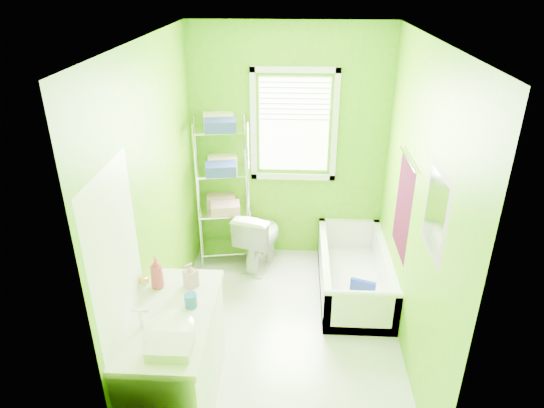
# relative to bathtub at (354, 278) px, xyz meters

# --- Properties ---
(ground) EXTENTS (2.90, 2.90, 0.00)m
(ground) POSITION_rel_bathtub_xyz_m (-0.71, -0.68, -0.15)
(ground) COLOR silver
(ground) RESTS_ON ground
(room_envelope) EXTENTS (2.14, 2.94, 2.62)m
(room_envelope) POSITION_rel_bathtub_xyz_m (-0.71, -0.68, 1.39)
(room_envelope) COLOR #539D07
(room_envelope) RESTS_ON ground
(window) EXTENTS (0.92, 0.05, 1.22)m
(window) POSITION_rel_bathtub_xyz_m (-0.66, 0.75, 1.46)
(window) COLOR white
(window) RESTS_ON ground
(door) EXTENTS (0.09, 0.80, 2.00)m
(door) POSITION_rel_bathtub_xyz_m (-1.74, -1.67, 0.85)
(door) COLOR white
(door) RESTS_ON ground
(right_wall_decor) EXTENTS (0.04, 1.48, 1.17)m
(right_wall_decor) POSITION_rel_bathtub_xyz_m (0.33, -0.69, 1.17)
(right_wall_decor) COLOR #3C061B
(right_wall_decor) RESTS_ON ground
(bathtub) EXTENTS (0.69, 1.47, 0.48)m
(bathtub) POSITION_rel_bathtub_xyz_m (0.00, 0.00, 0.00)
(bathtub) COLOR white
(bathtub) RESTS_ON ground
(toilet) EXTENTS (0.58, 0.78, 0.71)m
(toilet) POSITION_rel_bathtub_xyz_m (-1.01, 0.45, 0.20)
(toilet) COLOR white
(toilet) RESTS_ON ground
(vanity) EXTENTS (0.58, 1.13, 1.12)m
(vanity) POSITION_rel_bathtub_xyz_m (-1.48, -1.53, 0.30)
(vanity) COLOR white
(vanity) RESTS_ON ground
(wire_shelf_unit) EXTENTS (0.61, 0.49, 1.69)m
(wire_shelf_unit) POSITION_rel_bathtub_xyz_m (-1.40, 0.56, 0.88)
(wire_shelf_unit) COLOR silver
(wire_shelf_unit) RESTS_ON ground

